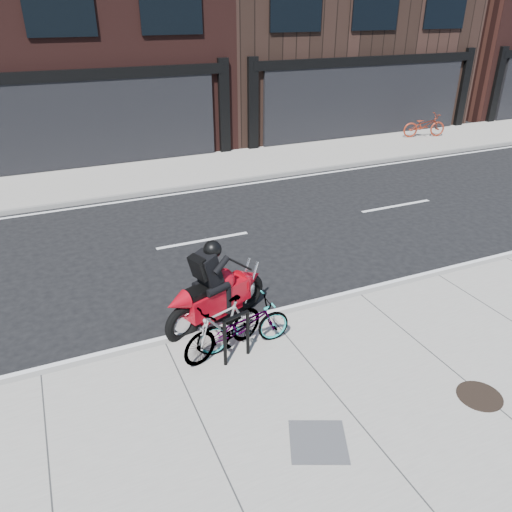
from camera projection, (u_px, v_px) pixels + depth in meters
name	position (u px, v px, depth m)	size (l,w,h in m)	color
ground	(232.00, 276.00, 10.96)	(120.00, 120.00, 0.00)	black
sidewalk_near	(365.00, 433.00, 6.84)	(60.00, 6.00, 0.13)	gray
sidewalk_far	(150.00, 175.00, 17.26)	(60.00, 3.50, 0.13)	gray
bike_rack	(236.00, 333.00, 7.96)	(0.50, 0.18, 0.86)	black
bicycle_front	(244.00, 325.00, 8.29)	(0.57, 1.64, 0.86)	gray
bicycle_rear	(224.00, 327.00, 8.14)	(0.45, 1.60, 0.96)	gray
motorcycle	(221.00, 289.00, 9.07)	(2.22, 1.10, 1.73)	black
bicycle_far	(424.00, 125.00, 21.77)	(0.66, 1.89, 0.99)	maroon
manhole_cover	(480.00, 396.00, 7.39)	(0.66, 0.66, 0.01)	black
utility_grate	(318.00, 442.00, 6.62)	(0.75, 0.75, 0.01)	#48474A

